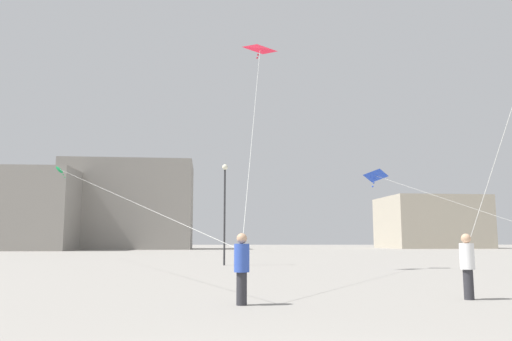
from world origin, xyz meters
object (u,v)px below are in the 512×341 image
object	(u,v)px
kite_cobalt_delta	(379,177)
person_in_white	(467,263)
kite_emerald_diamond	(64,171)
building_right_hall	(431,223)
building_centre_hall	(129,206)
lamppost_east	(225,199)
person_in_blue	(242,265)
kite_crimson_delta	(260,51)

from	to	relation	value
kite_cobalt_delta	person_in_white	bearing A→B (deg)	-96.94
kite_emerald_diamond	building_right_hall	bearing A→B (deg)	47.04
building_centre_hall	lamppost_east	size ratio (longest dim) A/B	3.45
building_centre_hall	kite_cobalt_delta	bearing A→B (deg)	-65.86
person_in_blue	person_in_white	distance (m)	6.07
kite_cobalt_delta	building_centre_hall	distance (m)	63.33
kite_emerald_diamond	kite_crimson_delta	bearing A→B (deg)	-43.59
person_in_white	building_centre_hall	xyz separation A→B (m)	(-24.20, 71.66, 6.24)
person_in_blue	kite_cobalt_delta	xyz separation A→B (m)	(7.69, 14.81, 4.05)
kite_cobalt_delta	lamppost_east	world-z (taller)	lamppost_east
person_in_white	kite_emerald_diamond	xyz separation A→B (m)	(-19.64, 25.94, 5.89)
person_in_blue	building_centre_hall	xyz separation A→B (m)	(-18.20, 72.56, 6.24)
kite_emerald_diamond	lamppost_east	world-z (taller)	kite_emerald_diamond
person_in_white	kite_cobalt_delta	size ratio (longest dim) A/B	0.22
person_in_white	kite_crimson_delta	xyz separation A→B (m)	(-4.97, 11.97, 10.45)
building_centre_hall	building_right_hall	xyz separation A→B (m)	(54.00, 7.38, -2.49)
kite_emerald_diamond	building_right_hall	size ratio (longest dim) A/B	1.61
kite_cobalt_delta	building_right_hall	size ratio (longest dim) A/B	0.43
building_right_hall	lamppost_east	bearing A→B (deg)	-121.03
kite_cobalt_delta	building_centre_hall	world-z (taller)	building_centre_hall
person_in_blue	kite_cobalt_delta	world-z (taller)	kite_cobalt_delta
kite_cobalt_delta	person_in_blue	bearing A→B (deg)	-117.44
person_in_white	kite_emerald_diamond	size ratio (longest dim) A/B	0.06
person_in_blue	kite_emerald_diamond	bearing A→B (deg)	27.13
person_in_blue	kite_crimson_delta	size ratio (longest dim) A/B	0.13
person_in_white	kite_emerald_diamond	bearing A→B (deg)	107.42
building_centre_hall	lamppost_east	bearing A→B (deg)	-72.12
person_in_white	lamppost_east	world-z (taller)	lamppost_east
kite_emerald_diamond	building_right_hall	world-z (taller)	building_right_hall
kite_emerald_diamond	kite_cobalt_delta	bearing A→B (deg)	-29.44
person_in_white	kite_emerald_diamond	world-z (taller)	kite_emerald_diamond
kite_crimson_delta	lamppost_east	world-z (taller)	kite_crimson_delta
kite_crimson_delta	building_centre_hall	bearing A→B (deg)	107.86
person_in_blue	kite_crimson_delta	distance (m)	16.62
kite_crimson_delta	kite_cobalt_delta	size ratio (longest dim) A/B	1.76
kite_emerald_diamond	building_right_hall	distance (m)	72.59
kite_crimson_delta	lamppost_east	distance (m)	9.71
kite_crimson_delta	kite_emerald_diamond	bearing A→B (deg)	136.41
kite_cobalt_delta	building_right_hall	bearing A→B (deg)	66.66
person_in_blue	building_right_hall	xyz separation A→B (m)	(35.80, 79.95, 3.76)
person_in_white	building_centre_hall	distance (m)	75.89
kite_emerald_diamond	kite_cobalt_delta	size ratio (longest dim) A/B	3.72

